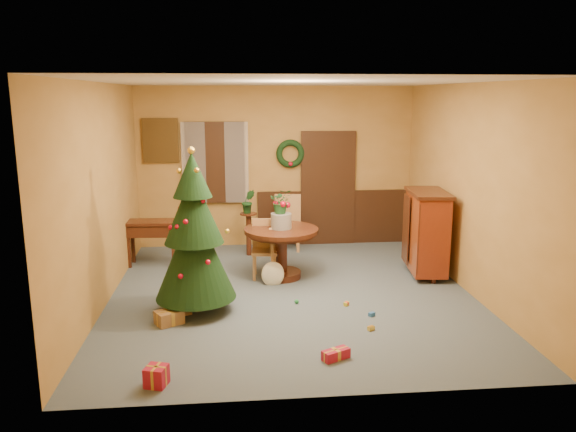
{
  "coord_description": "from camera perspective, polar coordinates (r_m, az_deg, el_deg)",
  "views": [
    {
      "loc": [
        -0.77,
        -7.41,
        2.73
      ],
      "look_at": [
        -0.01,
        0.4,
        1.04
      ],
      "focal_mm": 35.0,
      "sensor_mm": 36.0,
      "label": 1
    }
  ],
  "objects": [
    {
      "name": "dining_table",
      "position": [
        8.49,
        -0.69,
        -2.78
      ],
      "size": [
        1.12,
        1.12,
        0.77
      ],
      "color": "black",
      "rests_on": "floor"
    },
    {
      "name": "gift_a",
      "position": [
        7.09,
        -11.97,
        -10.04
      ],
      "size": [
        0.38,
        0.36,
        0.17
      ],
      "color": "brown",
      "rests_on": "floor"
    },
    {
      "name": "sideboard",
      "position": [
        8.84,
        13.9,
        -1.44
      ],
      "size": [
        0.65,
        1.08,
        1.32
      ],
      "color": "#5C150A",
      "rests_on": "floor"
    },
    {
      "name": "toy_c",
      "position": [
        7.57,
        5.95,
        -8.86
      ],
      "size": [
        0.09,
        0.09,
        0.05
      ],
      "primitive_type": "cube",
      "rotation": [
        0.0,
        0.0,
        0.95
      ],
      "color": "gold",
      "rests_on": "floor"
    },
    {
      "name": "chair_near",
      "position": [
        8.59,
        -2.39,
        -3.09
      ],
      "size": [
        0.41,
        0.41,
        0.88
      ],
      "color": "#A06E40",
      "rests_on": "floor"
    },
    {
      "name": "christmas_tree",
      "position": [
        7.16,
        -9.51,
        -1.95
      ],
      "size": [
        1.03,
        1.03,
        2.12
      ],
      "color": "#382111",
      "rests_on": "floor"
    },
    {
      "name": "gift_c",
      "position": [
        7.35,
        -10.83,
        -9.33
      ],
      "size": [
        0.29,
        0.26,
        0.13
      ],
      "color": "brown",
      "rests_on": "floor"
    },
    {
      "name": "gift_b",
      "position": [
        5.73,
        -13.22,
        -15.55
      ],
      "size": [
        0.24,
        0.24,
        0.2
      ],
      "color": "maroon",
      "rests_on": "floor"
    },
    {
      "name": "writing_desk",
      "position": [
        9.39,
        -13.64,
        -1.56
      ],
      "size": [
        0.85,
        0.46,
        0.74
      ],
      "color": "black",
      "rests_on": "floor"
    },
    {
      "name": "guitar",
      "position": [
        8.21,
        -1.56,
        -4.36
      ],
      "size": [
        0.43,
        0.57,
        0.78
      ],
      "primitive_type": null,
      "rotation": [
        -0.49,
        0.0,
        -0.19
      ],
      "color": "#EFE9C7",
      "rests_on": "floor"
    },
    {
      "name": "chair_far",
      "position": [
        9.95,
        -0.04,
        -0.42
      ],
      "size": [
        0.49,
        0.49,
        1.05
      ],
      "color": "#A06E40",
      "rests_on": "floor"
    },
    {
      "name": "toy_b",
      "position": [
        7.59,
        0.88,
        -8.67
      ],
      "size": [
        0.06,
        0.06,
        0.06
      ],
      "primitive_type": "sphere",
      "color": "#258840",
      "rests_on": "floor"
    },
    {
      "name": "toy_e",
      "position": [
        6.86,
        8.43,
        -11.22
      ],
      "size": [
        0.09,
        0.08,
        0.05
      ],
      "primitive_type": "cube",
      "rotation": [
        0.0,
        0.0,
        0.53
      ],
      "color": "gold",
      "rests_on": "floor"
    },
    {
      "name": "urn",
      "position": [
        8.41,
        -0.7,
        -0.51
      ],
      "size": [
        0.31,
        0.31,
        0.23
      ],
      "primitive_type": "cylinder",
      "color": "slate",
      "rests_on": "dining_table"
    },
    {
      "name": "gift_d",
      "position": [
        6.12,
        4.88,
        -13.82
      ],
      "size": [
        0.32,
        0.25,
        0.11
      ],
      "color": "maroon",
      "rests_on": "floor"
    },
    {
      "name": "stand_plant",
      "position": [
        9.63,
        -4.05,
        1.5
      ],
      "size": [
        0.24,
        0.2,
        0.41
      ],
      "primitive_type": "imported",
      "rotation": [
        0.0,
        0.0,
        0.1
      ],
      "color": "#19471E",
      "rests_on": "plant_stand"
    },
    {
      "name": "toy_d",
      "position": [
        7.56,
        5.96,
        -8.83
      ],
      "size": [
        0.06,
        0.06,
        0.06
      ],
      "primitive_type": "sphere",
      "color": "red",
      "rests_on": "floor"
    },
    {
      "name": "room_envelope",
      "position": [
        10.29,
        -0.03,
        3.13
      ],
      "size": [
        5.5,
        5.5,
        5.5
      ],
      "color": "#394753",
      "rests_on": "ground"
    },
    {
      "name": "toy_a",
      "position": [
        7.26,
        8.51,
        -9.85
      ],
      "size": [
        0.09,
        0.09,
        0.05
      ],
      "primitive_type": "cube",
      "rotation": [
        0.0,
        0.0,
        0.6
      ],
      "color": "#23589B",
      "rests_on": "floor"
    },
    {
      "name": "plant_stand",
      "position": [
        9.73,
        -4.01,
        -1.33
      ],
      "size": [
        0.29,
        0.29,
        0.75
      ],
      "color": "black",
      "rests_on": "floor"
    },
    {
      "name": "centerpiece_plant",
      "position": [
        8.35,
        -0.7,
        1.5
      ],
      "size": [
        0.33,
        0.29,
        0.37
      ],
      "primitive_type": "imported",
      "color": "#1E4C23",
      "rests_on": "urn"
    }
  ]
}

